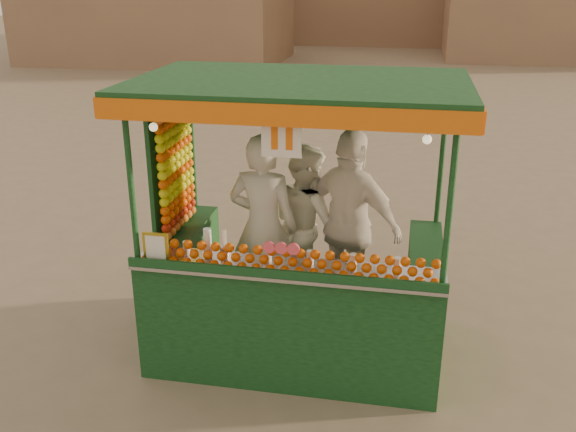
% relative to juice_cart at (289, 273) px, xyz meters
% --- Properties ---
extents(ground, '(90.00, 90.00, 0.00)m').
position_rel_juice_cart_xyz_m(ground, '(-0.18, 0.24, -0.84)').
color(ground, '#736452').
rests_on(ground, ground).
extents(juice_cart, '(2.85, 1.84, 2.59)m').
position_rel_juice_cart_xyz_m(juice_cart, '(0.00, 0.00, 0.00)').
color(juice_cart, black).
rests_on(juice_cart, ground).
extents(vendor_left, '(0.70, 0.50, 1.80)m').
position_rel_juice_cart_xyz_m(vendor_left, '(-0.27, 0.17, 0.36)').
color(vendor_left, silver).
rests_on(vendor_left, ground).
extents(vendor_middle, '(0.96, 1.00, 1.62)m').
position_rel_juice_cart_xyz_m(vendor_middle, '(0.07, 0.54, 0.27)').
color(vendor_middle, white).
rests_on(vendor_middle, ground).
extents(vendor_right, '(1.15, 0.88, 1.82)m').
position_rel_juice_cart_xyz_m(vendor_right, '(0.52, 0.36, 0.37)').
color(vendor_right, silver).
rests_on(vendor_right, ground).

